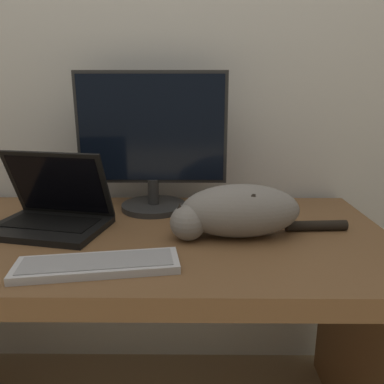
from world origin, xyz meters
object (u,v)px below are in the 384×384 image
object	(u,v)px
cat	(237,211)
monitor	(152,142)
laptop	(52,213)
external_keyboard	(98,265)

from	to	relation	value
cat	monitor	bearing A→B (deg)	132.67
monitor	laptop	bearing A→B (deg)	-146.51
laptop	cat	distance (m)	0.58
laptop	cat	world-z (taller)	laptop
monitor	laptop	xyz separation A→B (m)	(-0.30, -0.20, -0.20)
laptop	monitor	bearing A→B (deg)	45.40
monitor	external_keyboard	bearing A→B (deg)	-100.24
cat	laptop	bearing A→B (deg)	169.96
laptop	cat	bearing A→B (deg)	5.51
laptop	external_keyboard	size ratio (longest dim) A/B	0.94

